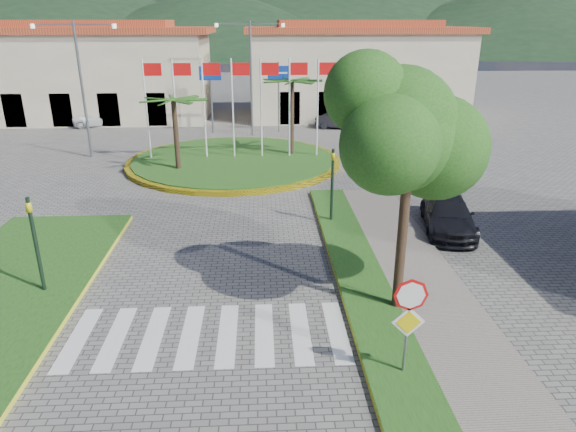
{
  "coord_description": "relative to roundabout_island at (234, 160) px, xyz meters",
  "views": [
    {
      "loc": [
        1.61,
        -7.97,
        7.99
      ],
      "look_at": [
        2.47,
        8.0,
        1.89
      ],
      "focal_mm": 32.0,
      "sensor_mm": 36.0,
      "label": 1
    }
  ],
  "objects": [
    {
      "name": "street_lamp_west",
      "position": [
        -9.0,
        2.0,
        4.32
      ],
      "size": [
        4.8,
        0.16,
        8.0
      ],
      "color": "slate",
      "rests_on": "ground"
    },
    {
      "name": "white_van",
      "position": [
        -11.41,
        12.28,
        0.39
      ],
      "size": [
        4.5,
        3.09,
        1.14
      ],
      "primitive_type": "imported",
      "rotation": [
        0.0,
        0.0,
        1.89
      ],
      "color": "white",
      "rests_on": "ground"
    },
    {
      "name": "crosswalk",
      "position": [
        -0.0,
        -18.0,
        -0.17
      ],
      "size": [
        8.0,
        3.0,
        0.01
      ],
      "primitive_type": "cube",
      "color": "silver",
      "rests_on": "ground"
    },
    {
      "name": "building_left",
      "position": [
        -14.0,
        16.0,
        3.73
      ],
      "size": [
        23.32,
        9.54,
        8.05
      ],
      "color": "#C6B695",
      "rests_on": "ground"
    },
    {
      "name": "street_lamp_centre",
      "position": [
        1.0,
        8.0,
        4.32
      ],
      "size": [
        4.8,
        0.16,
        8.0
      ],
      "color": "slate",
      "rests_on": "ground"
    },
    {
      "name": "traffic_light_left",
      "position": [
        -5.2,
        -15.5,
        1.77
      ],
      "size": [
        0.15,
        0.18,
        3.2
      ],
      "color": "black",
      "rests_on": "ground"
    },
    {
      "name": "sidewalk_right",
      "position": [
        6.0,
        -20.0,
        -0.1
      ],
      "size": [
        4.0,
        28.0,
        0.15
      ],
      "primitive_type": "cube",
      "color": "gray",
      "rests_on": "ground"
    },
    {
      "name": "hill_far_east",
      "position": [
        70.0,
        113.0,
        8.82
      ],
      "size": [
        120.0,
        120.0,
        18.0
      ],
      "primitive_type": "cone",
      "color": "black",
      "rests_on": "ground"
    },
    {
      "name": "hill_near_back",
      "position": [
        -10.0,
        108.0,
        7.82
      ],
      "size": [
        110.0,
        110.0,
        16.0
      ],
      "primitive_type": "cone",
      "color": "black",
      "rests_on": "ground"
    },
    {
      "name": "traffic_light_far",
      "position": [
        8.0,
        4.0,
        1.77
      ],
      "size": [
        0.18,
        0.15,
        3.2
      ],
      "color": "black",
      "rests_on": "ground"
    },
    {
      "name": "traffic_light_right",
      "position": [
        4.5,
        -10.0,
        1.77
      ],
      "size": [
        0.15,
        0.18,
        3.2
      ],
      "color": "black",
      "rests_on": "ground"
    },
    {
      "name": "hill_far_west",
      "position": [
        -55.0,
        118.0,
        10.82
      ],
      "size": [
        140.0,
        140.0,
        22.0
      ],
      "primitive_type": "cone",
      "color": "black",
      "rests_on": "ground"
    },
    {
      "name": "deciduous_tree",
      "position": [
        5.5,
        -17.0,
        5.0
      ],
      "size": [
        3.6,
        3.6,
        6.8
      ],
      "color": "black",
      "rests_on": "ground"
    },
    {
      "name": "car_dark_a",
      "position": [
        -5.24,
        13.84,
        0.38
      ],
      "size": [
        3.37,
        1.63,
        1.11
      ],
      "primitive_type": "imported",
      "rotation": [
        0.0,
        0.0,
        1.47
      ],
      "color": "black",
      "rests_on": "ground"
    },
    {
      "name": "car_side_right",
      "position": [
        9.12,
        -10.94,
        0.49
      ],
      "size": [
        2.74,
        4.88,
        1.34
      ],
      "primitive_type": "imported",
      "rotation": [
        0.0,
        0.0,
        -0.2
      ],
      "color": "black",
      "rests_on": "ground"
    },
    {
      "name": "roundabout_island",
      "position": [
        0.0,
        0.0,
        0.0
      ],
      "size": [
        12.7,
        12.7,
        6.0
      ],
      "color": "yellow",
      "rests_on": "ground"
    },
    {
      "name": "building_right",
      "position": [
        10.0,
        16.0,
        3.73
      ],
      "size": [
        19.08,
        9.54,
        8.05
      ],
      "color": "#C6B695",
      "rests_on": "ground"
    },
    {
      "name": "direction_sign_east",
      "position": [
        3.0,
        8.97,
        3.35
      ],
      "size": [
        1.6,
        0.14,
        5.2
      ],
      "color": "slate",
      "rests_on": "ground"
    },
    {
      "name": "stop_sign",
      "position": [
        4.9,
        -20.04,
        1.61
      ],
      "size": [
        0.8,
        0.11,
        2.65
      ],
      "color": "slate",
      "rests_on": "ground"
    },
    {
      "name": "direction_sign_west",
      "position": [
        -2.0,
        8.97,
        3.35
      ],
      "size": [
        1.6,
        0.14,
        5.2
      ],
      "color": "slate",
      "rests_on": "ground"
    },
    {
      "name": "verge_right",
      "position": [
        4.8,
        -20.0,
        -0.09
      ],
      "size": [
        1.6,
        28.0,
        0.18
      ],
      "primitive_type": "cube",
      "color": "#204A15",
      "rests_on": "ground"
    },
    {
      "name": "car_dark_b",
      "position": [
        7.75,
        10.21,
        0.42
      ],
      "size": [
        3.81,
        1.92,
        1.2
      ],
      "primitive_type": "imported",
      "rotation": [
        0.0,
        0.0,
        1.39
      ],
      "color": "black",
      "rests_on": "ground"
    }
  ]
}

